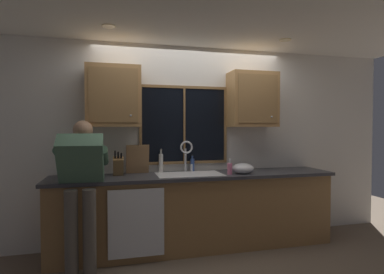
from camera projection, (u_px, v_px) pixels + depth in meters
The scene contains 23 objects.
back_wall at pixel (189, 144), 4.14m from camera, with size 5.82×0.12×2.55m, color silver.
ceiling_downlight_left at pixel (109, 26), 3.20m from camera, with size 0.14×0.14×0.01m, color #FFEAB2.
ceiling_downlight_right at pixel (285, 40), 3.71m from camera, with size 0.14×0.14×0.01m, color #FFEAB2.
window_glass at pixel (184, 125), 4.04m from camera, with size 1.10×0.02×0.95m, color black.
window_frame_top at pixel (184, 87), 4.01m from camera, with size 1.17×0.02×0.04m, color brown.
window_frame_bottom at pixel (184, 162), 4.05m from camera, with size 1.17×0.02×0.04m, color brown.
window_frame_left at pixel (141, 125), 3.89m from camera, with size 0.04×0.02×0.95m, color brown.
window_frame_right at pixel (225, 125), 4.17m from camera, with size 0.04×0.02×0.95m, color brown.
window_mullion_center at pixel (184, 125), 4.03m from camera, with size 0.02×0.02×0.95m, color brown.
lower_cabinet_run at pixel (196, 212), 3.82m from camera, with size 3.42×0.58×0.88m, color olive.
countertop at pixel (197, 176), 3.79m from camera, with size 3.48×0.62×0.04m, color #38383D.
dishwasher_front at pixel (136, 223), 3.33m from camera, with size 0.60×0.02×0.74m, color white.
upper_cabinet_left at pixel (114, 96), 3.65m from camera, with size 0.63×0.36×0.72m.
upper_cabinet_right at pixel (252, 100), 4.09m from camera, with size 0.63×0.36×0.72m.
sink at pixel (189, 182), 3.78m from camera, with size 0.80×0.46×0.21m.
faucet at pixel (187, 152), 3.94m from camera, with size 0.18×0.09×0.40m.
person_standing at pixel (81, 179), 3.17m from camera, with size 0.53×0.69×1.57m.
knife_block at pixel (118, 166), 3.67m from camera, with size 0.12×0.18×0.32m.
cutting_board at pixel (138, 159), 3.83m from camera, with size 0.28×0.02×0.36m, color #997047.
mixing_bowl at pixel (243, 169), 3.83m from camera, with size 0.27×0.27×0.13m, color silver.
soap_dispenser at pixel (230, 168), 3.76m from camera, with size 0.06×0.07×0.19m.
bottle_green_glass at pixel (161, 162), 3.92m from camera, with size 0.05×0.05×0.31m.
bottle_tall_clear at pixel (192, 164), 4.03m from camera, with size 0.05×0.05×0.22m.
Camera 1 is at (-0.98, -3.95, 1.49)m, focal length 28.88 mm.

